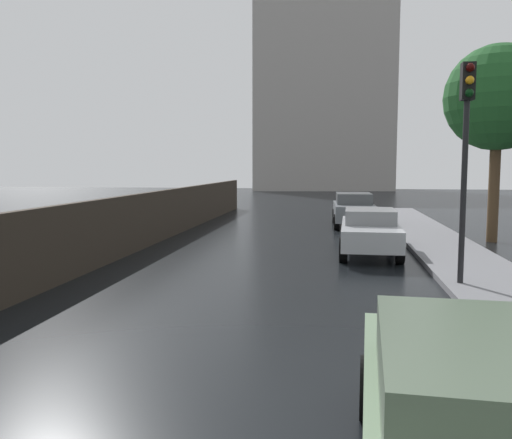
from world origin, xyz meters
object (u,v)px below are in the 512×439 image
Objects in this scene: car_grey_far_ahead at (354,209)px; traffic_light at (466,133)px; car_silver_near_kerb at (370,230)px; car_green_mid_road at (493,425)px; street_tree_mid at (498,99)px.

traffic_light reaches higher than car_grey_far_ahead.
traffic_light reaches higher than car_silver_near_kerb.
car_silver_near_kerb is 1.00× the size of car_green_mid_road.
traffic_light is at bearing -68.50° from car_silver_near_kerb.
car_green_mid_road reaches higher than car_silver_near_kerb.
car_silver_near_kerb is at bearing -143.40° from street_tree_mid.
car_silver_near_kerb is 1.00× the size of traffic_light.
car_green_mid_road is 0.68× the size of street_tree_mid.
car_green_mid_road is at bearing -90.54° from car_grey_far_ahead.
street_tree_mid reaches higher than car_green_mid_road.
car_silver_near_kerb is at bearing 110.01° from traffic_light.
car_silver_near_kerb is 6.78m from street_tree_mid.
car_grey_far_ahead is at bearing 94.35° from car_green_mid_road.
car_silver_near_kerb is at bearing -89.76° from car_grey_far_ahead.
car_grey_far_ahead is (-0.34, 19.39, 0.02)m from car_green_mid_road.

